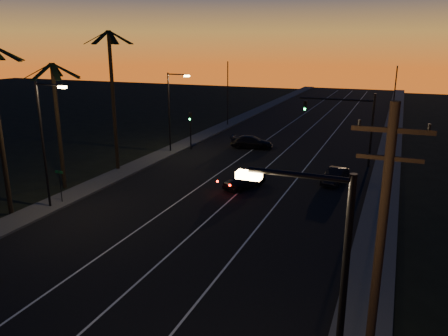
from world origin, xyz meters
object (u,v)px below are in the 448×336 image
at_px(lead_car, 244,179).
at_px(cross_car, 252,142).
at_px(right_car, 335,176).
at_px(utility_pole, 379,258).
at_px(signal_mast, 347,116).

xyz_separation_m(lead_car, cross_car, (-3.87, 13.47, 0.00)).
bearing_deg(right_car, cross_car, 138.17).
distance_m(utility_pole, right_car, 24.40).
relative_size(lead_car, cross_car, 0.94).
bearing_deg(lead_car, cross_car, 106.01).
height_order(utility_pole, right_car, utility_pole).
distance_m(utility_pole, lead_car, 23.00).
bearing_deg(utility_pole, cross_car, 114.38).
distance_m(right_car, cross_car, 14.28).
height_order(signal_mast, lead_car, signal_mast).
relative_size(signal_mast, cross_car, 1.41).
bearing_deg(utility_pole, right_car, 100.46).
bearing_deg(cross_car, utility_pole, -65.62).
bearing_deg(lead_car, right_car, 30.27).
height_order(lead_car, right_car, lead_car).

